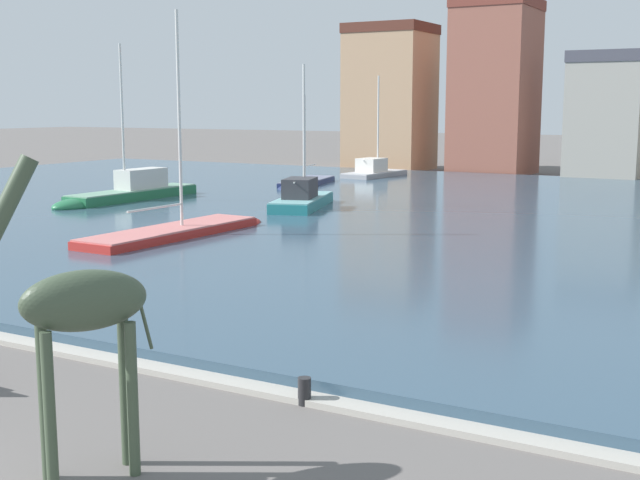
% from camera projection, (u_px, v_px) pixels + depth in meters
% --- Properties ---
extents(harbor_water, '(90.31, 47.61, 0.33)m').
position_uv_depth(harbor_water, '(519.00, 222.00, 37.33)').
color(harbor_water, '#334C60').
rests_on(harbor_water, ground).
extents(quay_edge_coping, '(90.31, 0.50, 0.12)m').
position_uv_depth(quay_edge_coping, '(172.00, 372.00, 16.65)').
color(quay_edge_coping, '#ADA89E').
rests_on(quay_edge_coping, ground).
extents(giraffe_statue, '(1.92, 2.54, 4.92)m').
position_uv_depth(giraffe_statue, '(74.00, 308.00, 11.63)').
color(giraffe_statue, '#3D4C38').
rests_on(giraffe_statue, ground).
extents(sailboat_teal, '(3.84, 7.22, 7.28)m').
position_uv_depth(sailboat_teal, '(304.00, 201.00, 41.60)').
color(sailboat_teal, teal).
rests_on(sailboat_teal, ground).
extents(sailboat_green, '(1.89, 9.76, 8.44)m').
position_uv_depth(sailboat_green, '(126.00, 195.00, 44.26)').
color(sailboat_green, '#236B42').
rests_on(sailboat_green, ground).
extents(sailboat_red, '(2.25, 9.77, 8.84)m').
position_uv_depth(sailboat_red, '(186.00, 233.00, 32.83)').
color(sailboat_red, red).
rests_on(sailboat_red, ground).
extents(sailboat_grey, '(2.66, 6.70, 7.36)m').
position_uv_depth(sailboat_grey, '(377.00, 173.00, 59.66)').
color(sailboat_grey, '#939399').
rests_on(sailboat_grey, ground).
extents(sailboat_navy, '(3.20, 7.40, 5.93)m').
position_uv_depth(sailboat_navy, '(304.00, 185.00, 52.86)').
color(sailboat_navy, navy).
rests_on(sailboat_navy, ground).
extents(mooring_bollard, '(0.24, 0.24, 0.50)m').
position_uv_depth(mooring_bollard, '(304.00, 391.00, 14.97)').
color(mooring_bollard, '#232326').
rests_on(mooring_bollard, ground).
extents(townhouse_wide_warehouse, '(6.49, 5.78, 11.88)m').
position_uv_depth(townhouse_wide_warehouse, '(390.00, 97.00, 69.44)').
color(townhouse_wide_warehouse, tan).
rests_on(townhouse_wide_warehouse, ground).
extents(townhouse_tall_gabled, '(5.71, 6.48, 13.28)m').
position_uv_depth(townhouse_tall_gabled, '(495.00, 88.00, 64.47)').
color(townhouse_tall_gabled, '#8E5142').
rests_on(townhouse_tall_gabled, ground).
extents(townhouse_corner_house, '(5.12, 6.31, 9.02)m').
position_uv_depth(townhouse_corner_house, '(609.00, 116.00, 59.59)').
color(townhouse_corner_house, gray).
rests_on(townhouse_corner_house, ground).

